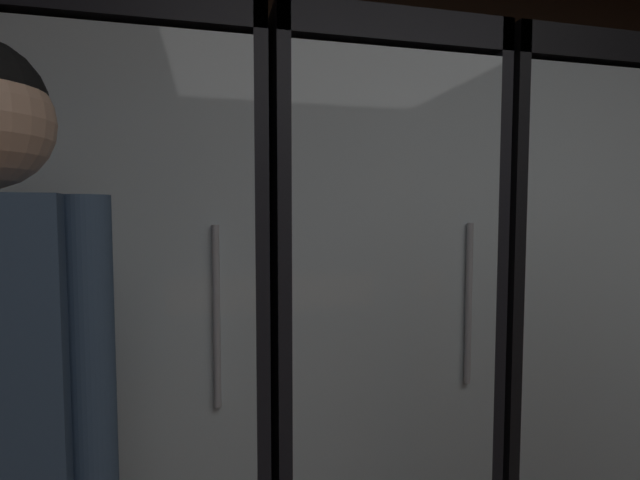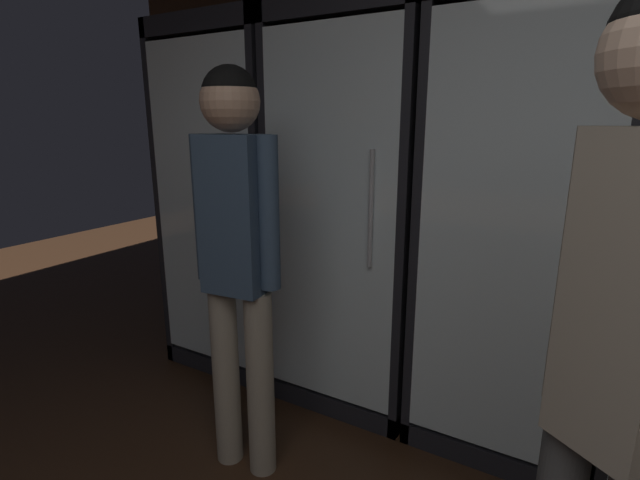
{
  "view_description": "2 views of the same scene",
  "coord_description": "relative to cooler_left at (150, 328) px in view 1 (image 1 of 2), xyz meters",
  "views": [
    {
      "loc": [
        -0.95,
        1.03,
        1.37
      ],
      "look_at": [
        -0.63,
        2.4,
        1.28
      ],
      "focal_mm": 25.79,
      "sensor_mm": 36.0,
      "label": 1
    },
    {
      "loc": [
        -0.16,
        0.53,
        1.44
      ],
      "look_at": [
        -1.27,
        2.44,
        0.87
      ],
      "focal_mm": 26.08,
      "sensor_mm": 36.0,
      "label": 2
    }
  ],
  "objects": [
    {
      "name": "cooler_center",
      "position": [
        0.76,
        0.0,
        -0.0
      ],
      "size": [
        0.74,
        0.7,
        1.96
      ],
      "color": "black",
      "rests_on": "ground"
    },
    {
      "name": "cooler_right",
      "position": [
        1.52,
        0.0,
        -0.0
      ],
      "size": [
        0.74,
        0.7,
        1.96
      ],
      "color": "black",
      "rests_on": "ground"
    },
    {
      "name": "cooler_left",
      "position": [
        0.0,
        0.0,
        0.0
      ],
      "size": [
        0.74,
        0.7,
        1.96
      ],
      "color": "black",
      "rests_on": "ground"
    },
    {
      "name": "wall_back",
      "position": [
        1.16,
        0.34,
        0.44
      ],
      "size": [
        6.0,
        0.06,
        2.8
      ],
      "primitive_type": "cube",
      "color": "#382619",
      "rests_on": "ground"
    }
  ]
}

